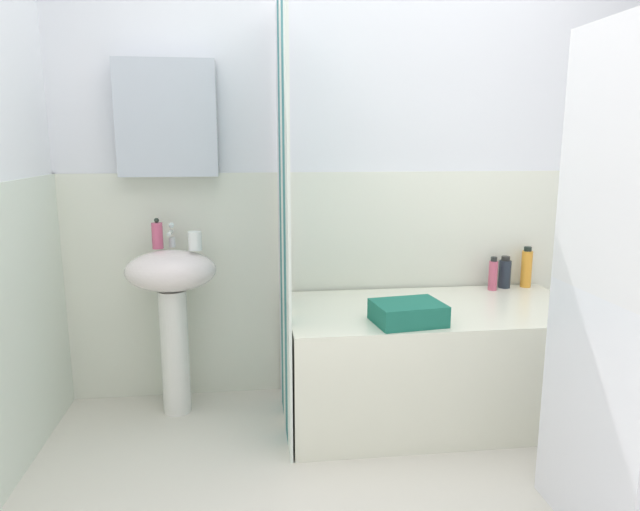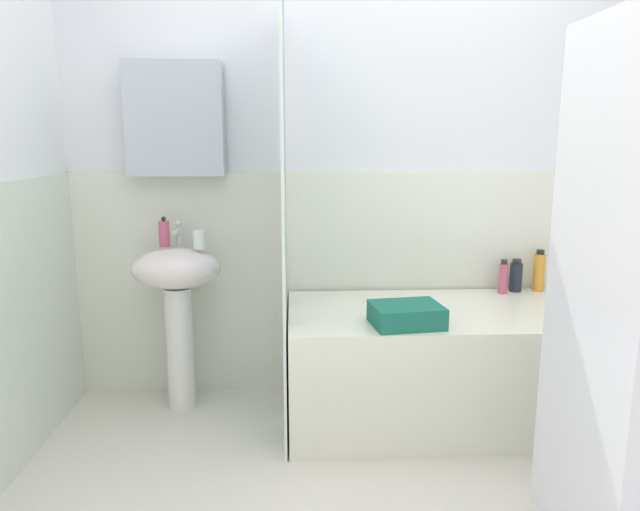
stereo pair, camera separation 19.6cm
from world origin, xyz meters
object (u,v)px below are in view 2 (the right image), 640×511
Objects in this scene: toothbrush_cup at (200,239)px; shampoo_bottle at (503,278)px; towel_folded at (406,315)px; bathtub at (437,364)px; sink at (177,292)px; lotion_bottle at (539,271)px; body_wash_bottle at (516,276)px; soap_dispenser at (164,233)px.

toothbrush_cup is 0.50× the size of shampoo_bottle.
bathtub is at bearing 48.41° from towel_folded.
sink is 1.91m from lotion_bottle.
bathtub is (1.16, -0.19, -0.60)m from toothbrush_cup.
soap_dispenser is at bearing -177.74° from body_wash_bottle.
toothbrush_cup reaches higher than lotion_bottle.
bathtub is at bearing -152.58° from lotion_bottle.
lotion_bottle is (1.91, 0.14, 0.06)m from sink.
soap_dispenser is 1.27m from towel_folded.
body_wash_bottle reaches higher than bathtub.
lotion_bottle is (0.62, 0.32, 0.39)m from bathtub.
soap_dispenser is 1.51m from bathtub.
towel_folded is at bearing -146.20° from lotion_bottle.
towel_folded reaches higher than bathtub.
bathtub is at bearing -8.26° from sink.
bathtub is at bearing -9.07° from toothbrush_cup.
lotion_bottle reaches higher than bathtub.
sink is 4.56× the size of shampoo_bottle.
towel_folded is (0.95, -0.42, -0.27)m from toothbrush_cup.
toothbrush_cup is at bearing -175.24° from body_wash_bottle.
bathtub is (1.35, -0.25, -0.62)m from soap_dispenser.
soap_dispenser is 0.51× the size of towel_folded.
toothbrush_cup is at bearing -19.27° from soap_dispenser.
towel_folded is (-0.62, -0.51, -0.04)m from shampoo_bottle.
sink is at bearing 171.74° from bathtub.
lotion_bottle is 1.00m from towel_folded.
sink is 1.16m from towel_folded.
lotion_bottle is at bearing 11.59° from shampoo_bottle.
sink is 9.12× the size of toothbrush_cup.
shampoo_bottle reaches higher than body_wash_bottle.
soap_dispenser reaches higher than towel_folded.
soap_dispenser is 0.87× the size of body_wash_bottle.
lotion_bottle is 1.24× the size of shampoo_bottle.
body_wash_bottle is at bearing 4.76° from toothbrush_cup.
body_wash_bottle reaches higher than towel_folded.
soap_dispenser is 1.87m from body_wash_bottle.
towel_folded is at bearing -131.59° from bathtub.
towel_folded is (1.14, -0.48, -0.30)m from soap_dispenser.
toothbrush_cup is (0.12, -0.00, 0.27)m from sink.
lotion_bottle is (1.97, 0.07, -0.24)m from soap_dispenser.
soap_dispenser is 1.78m from shampoo_bottle.
sink is 0.30m from toothbrush_cup.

